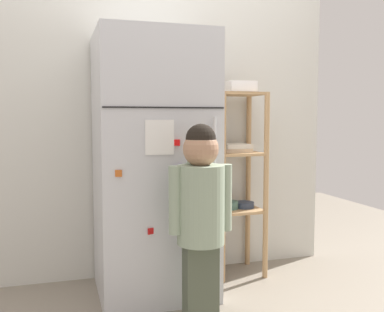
# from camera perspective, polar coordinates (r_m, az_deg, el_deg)

# --- Properties ---
(ground_plane) EXTENTS (6.00, 6.00, 0.00)m
(ground_plane) POSITION_cam_1_polar(r_m,az_deg,el_deg) (2.98, -2.13, -16.66)
(ground_plane) COLOR gray
(kitchen_wall_back) EXTENTS (2.47, 0.03, 2.11)m
(kitchen_wall_back) POSITION_cam_1_polar(r_m,az_deg,el_deg) (3.14, -3.94, 4.10)
(kitchen_wall_back) COLOR silver
(kitchen_wall_back) RESTS_ON ground
(refrigerator) EXTENTS (0.69, 0.68, 1.61)m
(refrigerator) POSITION_cam_1_polar(r_m,az_deg,el_deg) (2.78, -4.96, -1.17)
(refrigerator) COLOR silver
(refrigerator) RESTS_ON ground
(child_standing) EXTENTS (0.34, 0.25, 1.07)m
(child_standing) POSITION_cam_1_polar(r_m,az_deg,el_deg) (2.34, 1.11, -6.17)
(child_standing) COLOR #4B5342
(child_standing) RESTS_ON ground
(pantry_shelf_unit) EXTENTS (0.35, 0.33, 1.27)m
(pantry_shelf_unit) POSITION_cam_1_polar(r_m,az_deg,el_deg) (3.12, 5.66, -1.95)
(pantry_shelf_unit) COLOR tan
(pantry_shelf_unit) RESTS_ON ground
(fruit_bin) EXTENTS (0.19, 0.19, 0.08)m
(fruit_bin) POSITION_cam_1_polar(r_m,az_deg,el_deg) (3.10, 6.32, 8.67)
(fruit_bin) COLOR white
(fruit_bin) RESTS_ON pantry_shelf_unit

